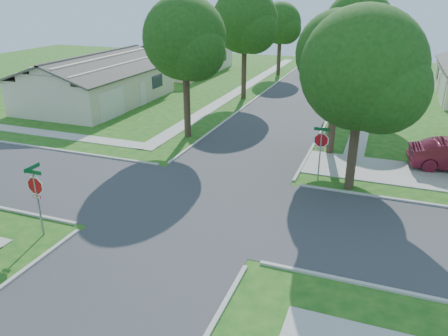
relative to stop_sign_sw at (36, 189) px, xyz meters
name	(u,v)px	position (x,y,z in m)	size (l,w,h in m)	color
ground	(198,204)	(4.70, 4.70, -2.03)	(100.00, 100.00, 0.00)	#194F15
road_ns	(198,203)	(4.70, 4.70, -2.03)	(7.00, 100.00, 0.02)	#333335
sidewalk_ne	(370,96)	(10.80, 30.70, -2.01)	(1.20, 40.00, 0.04)	#9E9B91
sidewalk_nw	(246,86)	(-1.40, 30.70, -2.01)	(1.20, 40.00, 0.04)	#9E9B91
driveway	(384,171)	(12.60, 11.80, -2.01)	(8.80, 3.60, 0.05)	#9E9B91
stop_sign_sw	(36,189)	(0.00, 0.00, 0.00)	(1.05, 0.80, 2.98)	gray
stop_sign_ne	(321,142)	(9.40, 9.40, 0.00)	(1.05, 0.80, 2.98)	gray
tree_e_near	(340,58)	(9.45, 13.71, 3.61)	(4.97, 4.80, 8.28)	#38281C
tree_e_mid	(359,30)	(9.46, 25.71, 4.22)	(5.59, 5.40, 9.21)	#38281C
tree_e_far	(369,23)	(9.45, 38.71, 3.95)	(5.17, 5.00, 8.72)	#38281C
tree_w_near	(186,42)	(0.06, 13.71, 4.08)	(5.38, 5.20, 8.97)	#38281C
tree_w_mid	(245,23)	(0.06, 25.71, 4.46)	(5.80, 5.60, 9.56)	#38281C
tree_w_far	(281,25)	(0.05, 38.71, 3.48)	(4.76, 4.60, 8.04)	#38281C
tree_ne_corner	(363,75)	(11.06, 8.91, 3.56)	(5.80, 5.60, 8.66)	#38281C
house_nw_near	(98,85)	(-11.29, 19.70, -0.51)	(8.42, 13.60, 4.23)	beige
house_nw_far	(183,59)	(-11.29, 36.70, -0.51)	(8.42, 13.60, 4.23)	beige
car_curb_east	(323,79)	(5.90, 33.64, -1.29)	(1.74, 4.32, 1.47)	black
car_curb_west	(310,70)	(3.50, 39.64, -1.45)	(1.64, 4.03, 1.17)	black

